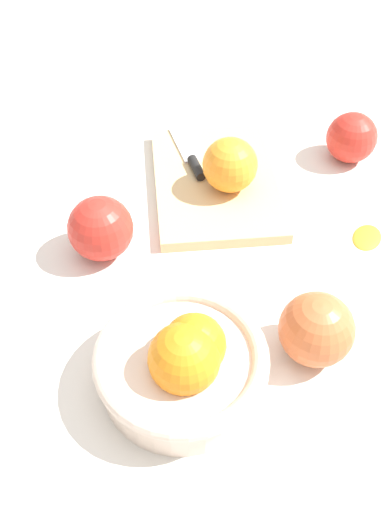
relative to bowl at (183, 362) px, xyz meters
name	(u,v)px	position (x,y,z in m)	size (l,w,h in m)	color
ground_plane	(257,255)	(0.19, -0.07, -0.04)	(2.40, 2.40, 0.00)	silver
bowl	(183,362)	(0.00, 0.00, 0.00)	(0.18, 0.18, 0.10)	beige
cutting_board	(215,183)	(0.32, -0.01, -0.03)	(0.25, 0.17, 0.02)	#DBB77F
orange_on_board	(230,165)	(0.31, -0.03, 0.02)	(0.08, 0.08, 0.08)	orange
knife	(190,156)	(0.36, 0.03, -0.02)	(0.15, 0.08, 0.01)	silver
apple_front_right	(352,138)	(0.41, -0.20, 0.00)	(0.07, 0.07, 0.07)	red
apple_front_left	(316,329)	(0.05, -0.13, 0.00)	(0.08, 0.08, 0.08)	#CC6638
apple_back_center	(101,228)	(0.18, 0.12, 0.00)	(0.08, 0.08, 0.08)	red
citrus_peel	(367,236)	(0.24, -0.21, -0.03)	(0.05, 0.04, 0.01)	orange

